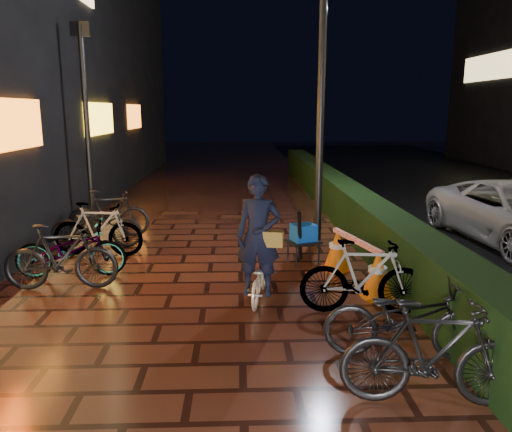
{
  "coord_description": "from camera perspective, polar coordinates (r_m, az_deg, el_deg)",
  "views": [
    {
      "loc": [
        0.51,
        -5.8,
        2.85
      ],
      "look_at": [
        0.82,
        2.41,
        1.1
      ],
      "focal_mm": 35.0,
      "sensor_mm": 36.0,
      "label": 1
    }
  ],
  "objects": [
    {
      "name": "ground",
      "position": [
        6.48,
        -6.67,
        -14.16
      ],
      "size": [
        80.0,
        80.0,
        0.0
      ],
      "primitive_type": "plane",
      "color": "#381911",
      "rests_on": "ground"
    },
    {
      "name": "hedge",
      "position": [
        14.27,
        9.14,
        2.4
      ],
      "size": [
        0.7,
        20.0,
        1.0
      ],
      "primitive_type": "cube",
      "color": "black",
      "rests_on": "ground"
    },
    {
      "name": "lamp_post_hedge",
      "position": [
        10.52,
        7.45,
        13.65
      ],
      "size": [
        0.55,
        0.18,
        5.75
      ],
      "color": "black",
      "rests_on": "ground"
    },
    {
      "name": "lamp_post_sf",
      "position": [
        12.42,
        -18.8,
        10.39
      ],
      "size": [
        0.46,
        0.14,
        4.78
      ],
      "color": "black",
      "rests_on": "ground"
    },
    {
      "name": "cyclist",
      "position": [
        7.49,
        0.33,
        -4.5
      ],
      "size": [
        0.75,
        1.42,
        1.94
      ],
      "color": "silver",
      "rests_on": "ground"
    },
    {
      "name": "traffic_barrier",
      "position": [
        8.54,
        11.32,
        -5.02
      ],
      "size": [
        0.86,
        1.89,
        0.77
      ],
      "color": "orange",
      "rests_on": "ground"
    },
    {
      "name": "cart_assembly",
      "position": [
        9.4,
        5.41,
        -2.15
      ],
      "size": [
        0.7,
        0.75,
        1.09
      ],
      "color": "black",
      "rests_on": "ground"
    },
    {
      "name": "parked_bikes_storefront",
      "position": [
        10.16,
        -18.57,
        -1.88
      ],
      "size": [
        2.06,
        4.01,
        1.08
      ],
      "color": "black",
      "rests_on": "ground"
    },
    {
      "name": "parked_bikes_hedge",
      "position": [
        6.2,
        15.81,
        -10.51
      ],
      "size": [
        2.05,
        2.98,
        1.08
      ],
      "color": "black",
      "rests_on": "ground"
    }
  ]
}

